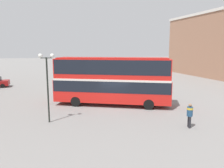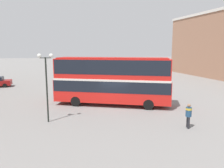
% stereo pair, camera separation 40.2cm
% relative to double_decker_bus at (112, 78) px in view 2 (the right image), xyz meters
% --- Properties ---
extents(ground_plane, '(240.00, 240.00, 0.00)m').
position_rel_double_decker_bus_xyz_m(ground_plane, '(-0.19, -0.82, -2.72)').
color(ground_plane, gray).
extents(double_decker_bus, '(11.36, 7.19, 4.76)m').
position_rel_double_decker_bus_xyz_m(double_decker_bus, '(0.00, 0.00, 0.00)').
color(double_decker_bus, red).
rests_on(double_decker_bus, ground_plane).
extents(pedestrian_foreground, '(0.55, 0.55, 1.77)m').
position_rel_double_decker_bus_xyz_m(pedestrian_foreground, '(3.53, -7.68, -1.63)').
color(pedestrian_foreground, '#232328').
rests_on(pedestrian_foreground, ground_plane).
extents(parked_car_kerb_near, '(4.24, 2.07, 1.57)m').
position_rel_double_decker_bus_xyz_m(parked_car_kerb_near, '(0.23, 13.29, -1.92)').
color(parked_car_kerb_near, silver).
rests_on(parked_car_kerb_near, ground_plane).
extents(street_lamp_twin_globe, '(1.16, 0.32, 5.27)m').
position_rel_double_decker_bus_xyz_m(street_lamp_twin_globe, '(-6.13, -3.65, 1.06)').
color(street_lamp_twin_globe, black).
rests_on(street_lamp_twin_globe, ground_plane).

